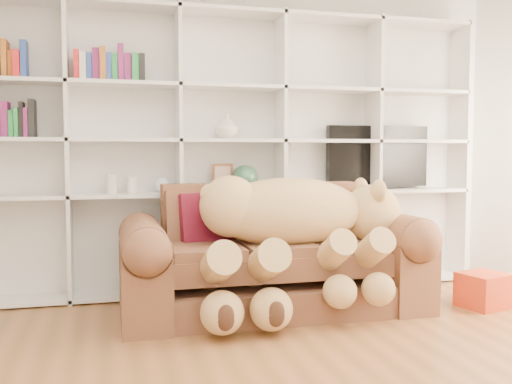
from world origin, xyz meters
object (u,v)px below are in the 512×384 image
object	(u,v)px
teddy_bear	(294,226)
gift_box	(484,290)
tv	(377,158)
sofa	(272,263)

from	to	relation	value
teddy_bear	gift_box	bearing A→B (deg)	-13.39
gift_box	tv	distance (m)	1.51
sofa	tv	xyz separation A→B (m)	(1.20, 0.69, 0.79)
teddy_bear	tv	bearing A→B (deg)	31.66
gift_box	teddy_bear	bearing A→B (deg)	173.81
teddy_bear	tv	size ratio (longest dim) A/B	1.76
teddy_bear	tv	world-z (taller)	tv
teddy_bear	tv	xyz separation A→B (m)	(1.09, 0.88, 0.48)
teddy_bear	tv	distance (m)	1.49
tv	sofa	bearing A→B (deg)	-150.14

